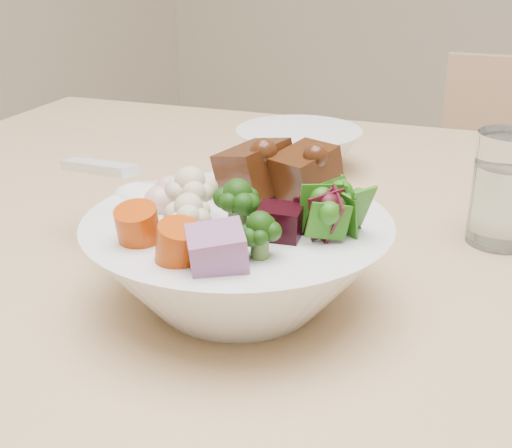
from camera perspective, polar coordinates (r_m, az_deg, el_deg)
name	(u,v)px	position (r m, az deg, el deg)	size (l,w,h in m)	color
food_bowl	(241,255)	(0.58, -1.22, -2.52)	(0.25, 0.25, 0.13)	white
soup_spoon	(132,187)	(0.65, -9.89, 2.90)	(0.16, 0.08, 0.03)	white
water_glass	(505,194)	(0.73, 19.31, 2.30)	(0.06, 0.06, 0.11)	white
side_bowl	(298,150)	(0.91, 3.42, 5.93)	(0.16, 0.16, 0.05)	white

